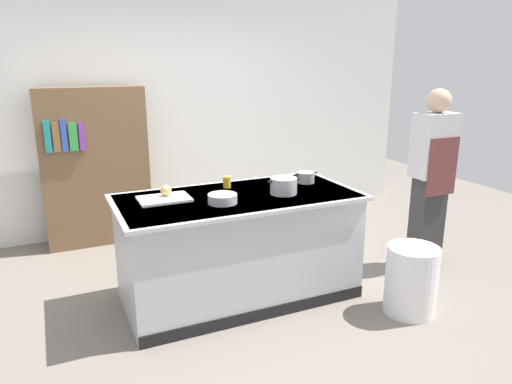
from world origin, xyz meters
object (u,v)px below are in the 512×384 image
sauce_pan (306,177)px  stock_pot (284,186)px  mixing_bowl (223,199)px  trash_bin (411,280)px  person_chef (432,175)px  onion (166,190)px  juice_cup (227,182)px  bookshelf (96,167)px

sauce_pan → stock_pot: bearing=-145.1°
mixing_bowl → trash_bin: mixing_bowl is taller
stock_pot → mixing_bowl: (-0.55, -0.04, -0.03)m
sauce_pan → person_chef: (1.20, -0.30, -0.03)m
onion → sauce_pan: size_ratio=0.39×
mixing_bowl → person_chef: bearing=-0.5°
juice_cup → mixing_bowl: bearing=-115.3°
person_chef → bookshelf: 3.44m
mixing_bowl → trash_bin: 1.63m
sauce_pan → person_chef: size_ratio=0.13×
stock_pot → person_chef: 1.55m
mixing_bowl → trash_bin: (1.34, -0.67, -0.66)m
sauce_pan → mixing_bowl: size_ratio=1.00×
juice_cup → person_chef: (1.91, -0.43, -0.04)m
onion → bookshelf: 1.67m
bookshelf → juice_cup: bearing=-58.8°
onion → stock_pot: stock_pot is taller
stock_pot → bookshelf: bearing=124.0°
bookshelf → person_chef: bearing=-34.7°
sauce_pan → person_chef: 1.24m
juice_cup → stock_pot: bearing=-46.2°
onion → sauce_pan: onion is taller
mixing_bowl → sauce_pan: bearing=17.6°
stock_pot → sauce_pan: (0.35, 0.24, -0.02)m
mixing_bowl → juice_cup: bearing=64.7°
sauce_pan → mixing_bowl: bearing=-162.4°
stock_pot → trash_bin: stock_pot is taller
onion → person_chef: person_chef is taller
person_chef → stock_pot: bearing=81.3°
person_chef → sauce_pan: bearing=69.3°
bookshelf → trash_bin: bearing=-51.7°
person_chef → bookshelf: bearing=48.8°
stock_pot → trash_bin: (0.78, -0.72, -0.69)m
sauce_pan → juice_cup: (-0.71, 0.13, 0.00)m
mixing_bowl → bookshelf: bearing=110.6°
onion → stock_pot: 0.95m
person_chef → bookshelf: person_chef is taller
onion → trash_bin: size_ratio=0.16×
juice_cup → sauce_pan: bearing=-10.2°
sauce_pan → juice_cup: bearing=169.8°
onion → juice_cup: (0.56, 0.10, -0.01)m
stock_pot → sauce_pan: stock_pot is taller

